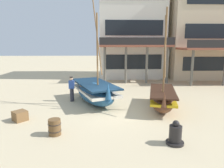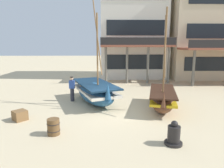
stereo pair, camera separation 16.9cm
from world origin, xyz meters
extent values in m
plane|color=#CCB78E|center=(0.00, 0.00, 0.00)|extent=(120.00, 120.00, 0.00)
ellipsoid|color=#23517A|center=(-1.10, 1.85, 0.65)|extent=(3.49, 5.18, 1.31)
cube|color=silver|center=(-1.10, 1.85, 0.82)|extent=(3.43, 5.01, 0.16)
cube|color=#132C43|center=(-1.10, 1.85, 1.25)|extent=(3.50, 5.11, 0.09)
cone|color=#23517A|center=(-0.26, -0.31, 1.24)|extent=(0.48, 0.48, 0.91)
cylinder|color=brown|center=(-0.88, 1.28, 3.27)|extent=(0.10, 0.10, 4.71)
cylinder|color=brown|center=(-0.88, 1.28, 4.36)|extent=(0.64, 1.51, 4.66)
cube|color=brown|center=(-1.24, 2.19, 1.11)|extent=(1.71, 0.79, 0.06)
ellipsoid|color=brown|center=(3.00, 0.45, 0.56)|extent=(2.32, 4.37, 1.12)
cube|color=gold|center=(3.00, 0.45, 0.70)|extent=(2.30, 4.21, 0.13)
cube|color=#351E13|center=(3.00, 0.45, 1.08)|extent=(2.35, 4.30, 0.08)
cone|color=brown|center=(2.53, -1.49, 1.06)|extent=(0.33, 0.33, 0.78)
cylinder|color=brown|center=(2.88, -0.05, 3.26)|extent=(0.10, 0.10, 4.96)
cylinder|color=brown|center=(2.88, -0.05, 3.81)|extent=(0.64, 2.38, 3.36)
cube|color=brown|center=(3.08, 0.76, 0.95)|extent=(1.32, 0.46, 0.06)
cylinder|color=#33333D|center=(-2.67, 2.18, 0.44)|extent=(0.26, 0.26, 0.88)
cube|color=#2D4C99|center=(-2.67, 2.18, 1.15)|extent=(0.36, 0.23, 0.54)
sphere|color=tan|center=(-2.67, 2.18, 1.54)|extent=(0.22, 0.22, 0.22)
cylinder|color=#2D2823|center=(-2.67, 2.18, 1.66)|extent=(0.24, 0.24, 0.05)
cylinder|color=black|center=(2.24, -4.05, 0.05)|extent=(0.69, 0.69, 0.10)
cylinder|color=black|center=(2.24, -4.05, 0.42)|extent=(0.48, 0.48, 0.64)
sphere|color=black|center=(2.24, -4.05, 0.83)|extent=(0.26, 0.26, 0.26)
cylinder|color=brown|center=(-2.59, -3.06, 0.35)|extent=(0.52, 0.52, 0.70)
torus|color=black|center=(-2.59, -3.06, 0.50)|extent=(0.56, 0.56, 0.03)
torus|color=black|center=(-2.59, -3.06, 0.20)|extent=(0.56, 0.56, 0.03)
cube|color=brown|center=(-4.74, -1.33, 0.25)|extent=(0.86, 0.86, 0.51)
cube|color=silver|center=(2.69, 13.73, 5.33)|extent=(7.22, 6.44, 10.67)
cube|color=black|center=(2.69, 10.48, 1.96)|extent=(6.06, 0.06, 1.56)
cube|color=black|center=(2.69, 10.48, 5.51)|extent=(6.06, 0.06, 1.56)
cube|color=brown|center=(2.69, 9.37, 3.66)|extent=(7.22, 2.28, 0.20)
cylinder|color=#666056|center=(-0.41, 8.57, 1.78)|extent=(0.24, 0.24, 3.56)
cylinder|color=#666056|center=(1.66, 8.57, 1.78)|extent=(0.24, 0.24, 3.56)
cylinder|color=#666056|center=(3.72, 8.57, 1.78)|extent=(0.24, 0.24, 3.56)
cylinder|color=#666056|center=(5.78, 8.57, 1.78)|extent=(0.24, 0.24, 3.56)
cube|color=black|center=(2.69, 8.28, 4.11)|extent=(7.22, 0.08, 0.70)
cube|color=beige|center=(12.26, 12.52, 4.95)|extent=(10.86, 5.98, 9.91)
cylinder|color=#666056|center=(7.61, 7.01, 1.65)|extent=(0.24, 0.24, 3.30)
camera|label=1|loc=(-0.47, -11.21, 3.78)|focal=32.49mm
camera|label=2|loc=(-0.30, -11.22, 3.78)|focal=32.49mm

